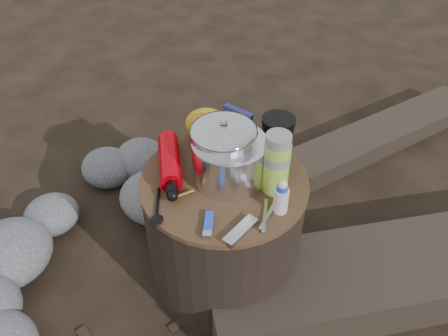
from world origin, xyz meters
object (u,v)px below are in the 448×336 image
at_px(travel_mug, 277,139).
at_px(fuel_bottle, 170,161).
at_px(camping_pot, 224,149).
at_px(stump, 224,231).
at_px(thermos, 276,163).

bearing_deg(travel_mug, fuel_bottle, -147.76).
xyz_separation_m(camping_pot, travel_mug, (0.12, 0.13, -0.02)).
xyz_separation_m(stump, travel_mug, (0.10, 0.15, 0.29)).
xyz_separation_m(stump, camping_pot, (-0.01, 0.02, 0.31)).
height_order(thermos, travel_mug, thermos).
height_order(camping_pot, fuel_bottle, camping_pot).
distance_m(stump, fuel_bottle, 0.30).
height_order(stump, travel_mug, travel_mug).
height_order(stump, fuel_bottle, fuel_bottle).
distance_m(stump, thermos, 0.34).
xyz_separation_m(thermos, travel_mug, (-0.04, 0.13, -0.02)).
xyz_separation_m(fuel_bottle, travel_mug, (0.26, 0.17, 0.04)).
bearing_deg(thermos, camping_pot, 179.00).
bearing_deg(stump, thermos, 8.69).
bearing_deg(fuel_bottle, thermos, -22.65).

